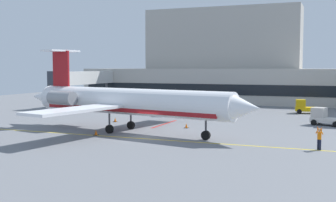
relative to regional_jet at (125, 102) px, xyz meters
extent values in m
cube|color=slate|center=(3.57, -2.75, -3.33)|extent=(120.00, 120.00, 0.10)
cube|color=yellow|center=(3.57, -3.49, -3.28)|extent=(108.00, 0.24, 0.01)
cube|color=red|center=(1.58, 7.46, -3.28)|extent=(0.30, 8.00, 0.01)
cube|color=#B7B2A8|center=(0.86, 42.46, 0.06)|extent=(59.71, 10.42, 6.69)
cube|color=#A8A49A|center=(-0.93, 45.06, 9.49)|extent=(31.07, 7.29, 12.17)
cube|color=black|center=(0.86, 37.20, -0.47)|extent=(57.33, 0.12, 1.97)
cube|color=silver|center=(-22.65, 28.59, 1.73)|extent=(1.40, 17.31, 2.40)
cube|color=#2D333D|center=(-22.65, 19.04, 1.73)|extent=(2.40, 2.00, 2.64)
cylinder|color=#4C4C51|center=(-22.65, 35.75, -1.38)|extent=(0.44, 0.44, 3.81)
cylinder|color=#4C4C51|center=(-22.65, 20.74, -1.38)|extent=(0.44, 0.44, 3.81)
cylinder|color=white|center=(0.54, -0.11, 0.04)|extent=(24.62, 7.58, 2.84)
cube|color=maroon|center=(0.54, -0.11, -0.75)|extent=(22.16, 6.82, 0.51)
cone|color=white|center=(13.55, -2.70, 0.04)|extent=(3.61, 3.35, 2.79)
cone|color=white|center=(-12.75, 2.54, 0.04)|extent=(4.10, 3.09, 2.42)
cube|color=white|center=(0.44, 6.83, -0.39)|extent=(5.41, 11.17, 0.28)
cube|color=white|center=(-2.21, -6.47, -0.39)|extent=(5.41, 11.17, 0.28)
cylinder|color=gray|center=(-6.72, 3.63, 0.25)|extent=(3.65, 2.20, 1.56)
cylinder|color=gray|center=(-7.60, -0.78, 0.25)|extent=(3.65, 2.20, 1.56)
cube|color=maroon|center=(-9.57, 1.90, 3.57)|extent=(2.56, 0.74, 4.22)
cube|color=white|center=(-9.57, 1.90, 5.67)|extent=(2.84, 4.85, 0.20)
cylinder|color=#3F3F44|center=(9.68, -1.93, -1.89)|extent=(0.20, 0.20, 1.45)
cylinder|color=black|center=(9.68, -1.93, -2.83)|extent=(0.95, 0.52, 0.90)
cylinder|color=#3F3F44|center=(-0.30, 1.95, -1.89)|extent=(0.20, 0.20, 1.45)
cylinder|color=black|center=(-0.30, 1.95, -2.83)|extent=(0.95, 0.52, 0.90)
cylinder|color=#3F3F44|center=(-1.02, -1.68, -1.89)|extent=(0.20, 0.20, 1.45)
cylinder|color=black|center=(-1.02, -1.68, -2.83)|extent=(0.95, 0.52, 0.90)
cube|color=#1E4CB2|center=(-0.09, 16.21, -2.70)|extent=(4.34, 2.53, 0.47)
cube|color=#1A4197|center=(-1.19, 15.91, -1.81)|extent=(1.93, 1.75, 1.31)
cylinder|color=black|center=(-1.27, 15.11, -2.93)|extent=(0.75, 0.45, 0.70)
cylinder|color=black|center=(-1.66, 16.57, -2.93)|extent=(0.75, 0.45, 0.70)
cylinder|color=black|center=(1.49, 15.85, -2.93)|extent=(0.75, 0.45, 0.70)
cylinder|color=black|center=(1.10, 17.32, -2.93)|extent=(0.75, 0.45, 0.70)
cube|color=silver|center=(20.35, 13.40, -2.65)|extent=(4.13, 2.91, 0.57)
cube|color=#B8B1A9|center=(19.35, 13.75, -1.77)|extent=(1.95, 2.00, 1.19)
cylinder|color=black|center=(18.81, 13.01, -2.93)|extent=(0.75, 0.50, 0.70)
cylinder|color=black|center=(19.40, 14.67, -2.93)|extent=(0.75, 0.50, 0.70)
cylinder|color=black|center=(21.29, 12.13, -2.93)|extent=(0.75, 0.50, 0.70)
cube|color=#E5B20C|center=(17.10, 26.81, -2.63)|extent=(3.66, 2.26, 0.60)
cube|color=#C3970A|center=(16.15, 26.66, -1.77)|extent=(1.60, 1.76, 1.14)
cylinder|color=black|center=(16.05, 25.76, -2.93)|extent=(0.74, 0.39, 0.70)
cylinder|color=black|center=(15.77, 27.48, -2.93)|extent=(0.74, 0.39, 0.70)
cylinder|color=black|center=(18.42, 26.14, -2.93)|extent=(0.74, 0.39, 0.70)
cylinder|color=black|center=(18.14, 27.86, -2.93)|extent=(0.74, 0.39, 0.70)
cylinder|color=#191E33|center=(20.18, -3.41, -2.83)|extent=(0.18, 0.18, 0.92)
cylinder|color=#191E33|center=(20.02, -3.29, -2.83)|extent=(0.18, 0.18, 0.92)
cylinder|color=orange|center=(20.10, -3.35, -2.05)|extent=(0.34, 0.34, 0.63)
sphere|color=tan|center=(20.10, -3.35, -1.62)|extent=(0.24, 0.24, 0.24)
cylinder|color=orange|center=(20.28, -3.49, -1.67)|extent=(0.36, 0.31, 0.50)
cylinder|color=#F2590C|center=(20.28, -3.49, -1.45)|extent=(0.06, 0.06, 0.28)
cylinder|color=orange|center=(19.93, -3.21, -1.67)|extent=(0.36, 0.31, 0.50)
cylinder|color=#F2590C|center=(19.93, -3.21, -1.45)|extent=(0.06, 0.06, 0.28)
cone|color=orange|center=(-5.11, 7.09, -3.01)|extent=(0.36, 0.36, 0.55)
cube|color=black|center=(-5.11, 7.09, -3.26)|extent=(0.47, 0.47, 0.04)
cone|color=orange|center=(-1.69, -3.32, -3.01)|extent=(0.36, 0.36, 0.55)
cube|color=black|center=(-1.69, -3.32, -3.26)|extent=(0.47, 0.47, 0.04)
cone|color=orange|center=(5.25, 5.11, -3.01)|extent=(0.36, 0.36, 0.55)
cube|color=black|center=(5.25, 5.11, -3.26)|extent=(0.47, 0.47, 0.04)
camera|label=1|loc=(21.56, -41.87, 3.75)|focal=46.45mm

